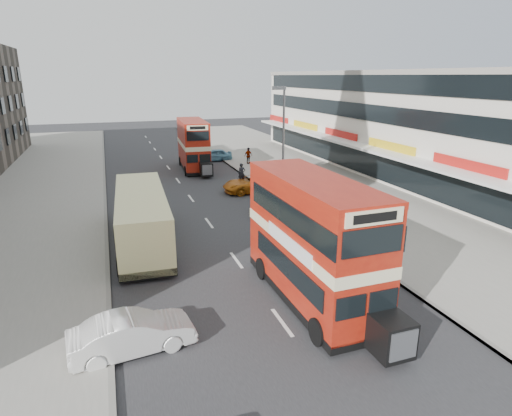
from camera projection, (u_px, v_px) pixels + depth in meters
name	position (u px, v px, depth m)	size (l,w,h in m)	color
ground	(305.00, 354.00, 14.30)	(160.00, 160.00, 0.00)	#28282B
road_surface	(191.00, 198.00, 32.37)	(12.00, 90.00, 0.01)	#28282B
pavement_right	(333.00, 185.00, 36.09)	(12.00, 90.00, 0.15)	gray
pavement_left	(12.00, 213.00, 28.61)	(12.00, 90.00, 0.15)	gray
kerb_left	(105.00, 205.00, 30.45)	(0.20, 90.00, 0.16)	gray
kerb_right	(267.00, 191.00, 34.25)	(0.20, 90.00, 0.16)	gray
commercial_row	(403.00, 123.00, 39.01)	(9.90, 46.20, 9.30)	beige
street_lamp	(283.00, 134.00, 31.19)	(1.00, 0.20, 8.12)	slate
bus_main	(313.00, 241.00, 16.99)	(2.61, 9.00, 4.95)	black
bus_second	(193.00, 145.00, 41.70)	(2.78, 8.50, 4.61)	black
coach	(142.00, 216.00, 23.26)	(3.01, 10.17, 2.67)	black
car_left_front	(132.00, 334.00, 14.24)	(1.42, 4.08, 1.34)	silver
car_right_a	(281.00, 203.00, 29.10)	(1.68, 4.13, 1.20)	maroon
car_right_b	(254.00, 184.00, 34.01)	(2.24, 4.86, 1.35)	#C56713
car_right_c	(214.00, 155.00, 46.33)	(1.55, 3.85, 1.31)	#5692AD
pedestrian_near	(327.00, 197.00, 28.62)	(0.73, 0.49, 1.97)	gray
pedestrian_far	(248.00, 156.00, 44.12)	(0.98, 0.41, 1.67)	gray
cyclist	(242.00, 179.00, 35.41)	(0.63, 1.58, 1.99)	gray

